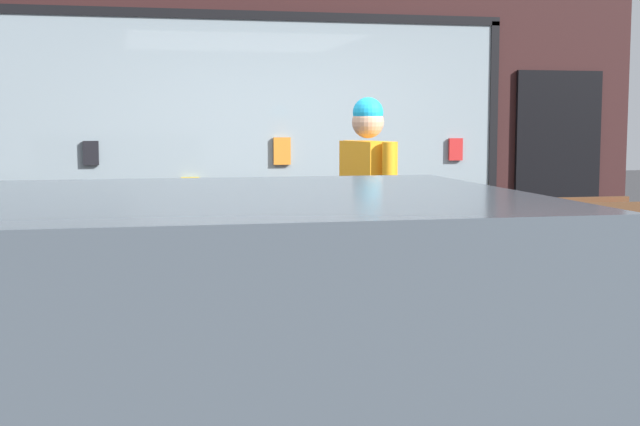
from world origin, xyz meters
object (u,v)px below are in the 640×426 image
at_px(person_browsing, 368,197).
at_px(small_dog, 432,307).
at_px(display_table_left, 89,243).
at_px(display_table_right, 489,225).

distance_m(person_browsing, small_dog, 0.92).
distance_m(display_table_left, person_browsing, 2.08).
distance_m(display_table_left, display_table_right, 3.16).
height_order(display_table_right, person_browsing, person_browsing).
xyz_separation_m(display_table_left, display_table_right, (3.16, 0.00, 0.06)).
xyz_separation_m(display_table_left, person_browsing, (1.99, -0.52, 0.35)).
relative_size(display_table_right, small_dog, 5.31).
bearing_deg(small_dog, display_table_left, 92.15).
relative_size(display_table_left, small_dog, 5.31).
xyz_separation_m(display_table_right, small_dog, (-0.77, -0.79, -0.49)).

